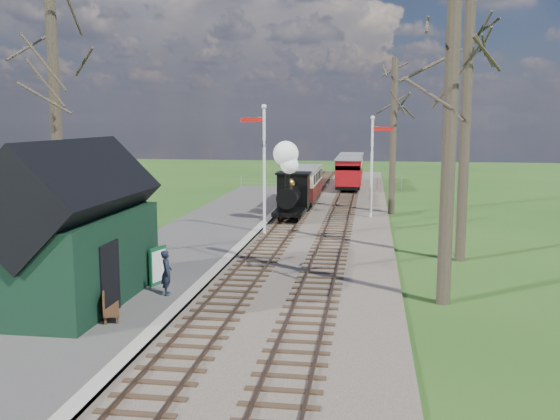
{
  "coord_description": "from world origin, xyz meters",
  "views": [
    {
      "loc": [
        4.24,
        -12.8,
        5.55
      ],
      "look_at": [
        0.36,
        13.83,
        1.6
      ],
      "focal_mm": 40.0,
      "sensor_mm": 36.0,
      "label": 1
    }
  ],
  "objects_px": {
    "coach": "(303,184)",
    "bench": "(107,304)",
    "red_carriage_b": "(351,167)",
    "sign_board": "(158,266)",
    "red_carriage_a": "(349,173)",
    "semaphore_far": "(373,159)",
    "person": "(167,273)",
    "station_shed": "(73,232)",
    "locomotive": "(291,186)",
    "semaphore_near": "(263,160)"
  },
  "relations": [
    {
      "from": "station_shed",
      "to": "sign_board",
      "type": "relative_size",
      "value": 5.12
    },
    {
      "from": "bench",
      "to": "coach",
      "type": "bearing_deg",
      "value": 83.39
    },
    {
      "from": "semaphore_far",
      "to": "red_carriage_b",
      "type": "bearing_deg",
      "value": 95.47
    },
    {
      "from": "semaphore_near",
      "to": "sign_board",
      "type": "distance_m",
      "value": 10.33
    },
    {
      "from": "semaphore_near",
      "to": "sign_board",
      "type": "height_order",
      "value": "semaphore_near"
    },
    {
      "from": "locomotive",
      "to": "bench",
      "type": "distance_m",
      "value": 18.0
    },
    {
      "from": "semaphore_far",
      "to": "locomotive",
      "type": "bearing_deg",
      "value": -160.4
    },
    {
      "from": "coach",
      "to": "red_carriage_a",
      "type": "distance_m",
      "value": 8.93
    },
    {
      "from": "red_carriage_a",
      "to": "red_carriage_b",
      "type": "distance_m",
      "value": 5.5
    },
    {
      "from": "red_carriage_a",
      "to": "sign_board",
      "type": "relative_size",
      "value": 3.97
    },
    {
      "from": "person",
      "to": "red_carriage_b",
      "type": "bearing_deg",
      "value": -24.47
    },
    {
      "from": "semaphore_near",
      "to": "red_carriage_a",
      "type": "bearing_deg",
      "value": 79.96
    },
    {
      "from": "semaphore_far",
      "to": "station_shed",
      "type": "bearing_deg",
      "value": -115.72
    },
    {
      "from": "semaphore_near",
      "to": "semaphore_far",
      "type": "distance_m",
      "value": 7.91
    },
    {
      "from": "semaphore_near",
      "to": "sign_board",
      "type": "relative_size",
      "value": 5.05
    },
    {
      "from": "sign_board",
      "to": "bench",
      "type": "distance_m",
      "value": 3.53
    },
    {
      "from": "sign_board",
      "to": "person",
      "type": "bearing_deg",
      "value": -59.49
    },
    {
      "from": "semaphore_far",
      "to": "red_carriage_b",
      "type": "distance_m",
      "value": 18.72
    },
    {
      "from": "station_shed",
      "to": "semaphore_far",
      "type": "distance_m",
      "value": 20.01
    },
    {
      "from": "bench",
      "to": "semaphore_near",
      "type": "bearing_deg",
      "value": 81.49
    },
    {
      "from": "red_carriage_b",
      "to": "bench",
      "type": "height_order",
      "value": "red_carriage_b"
    },
    {
      "from": "coach",
      "to": "red_carriage_a",
      "type": "bearing_deg",
      "value": 73.06
    },
    {
      "from": "red_carriage_b",
      "to": "bench",
      "type": "xyz_separation_m",
      "value": [
        -5.36,
        -37.84,
        -0.86
      ]
    },
    {
      "from": "red_carriage_b",
      "to": "sign_board",
      "type": "xyz_separation_m",
      "value": [
        -5.14,
        -34.32,
        -0.63
      ]
    },
    {
      "from": "semaphore_near",
      "to": "locomotive",
      "type": "bearing_deg",
      "value": 80.32
    },
    {
      "from": "red_carriage_b",
      "to": "sign_board",
      "type": "distance_m",
      "value": 34.71
    },
    {
      "from": "coach",
      "to": "bench",
      "type": "relative_size",
      "value": 4.57
    },
    {
      "from": "semaphore_far",
      "to": "bench",
      "type": "height_order",
      "value": "semaphore_far"
    },
    {
      "from": "station_shed",
      "to": "coach",
      "type": "height_order",
      "value": "station_shed"
    },
    {
      "from": "red_carriage_a",
      "to": "person",
      "type": "bearing_deg",
      "value": -98.48
    },
    {
      "from": "red_carriage_b",
      "to": "person",
      "type": "height_order",
      "value": "red_carriage_b"
    },
    {
      "from": "sign_board",
      "to": "bench",
      "type": "relative_size",
      "value": 0.83
    },
    {
      "from": "semaphore_near",
      "to": "person",
      "type": "xyz_separation_m",
      "value": [
        -1.1,
        -10.93,
        -2.73
      ]
    },
    {
      "from": "person",
      "to": "bench",
      "type": "bearing_deg",
      "value": 142.13
    },
    {
      "from": "station_shed",
      "to": "red_carriage_a",
      "type": "distance_m",
      "value": 31.81
    },
    {
      "from": "semaphore_near",
      "to": "red_carriage_a",
      "type": "distance_m",
      "value": 19.45
    },
    {
      "from": "locomotive",
      "to": "bench",
      "type": "bearing_deg",
      "value": -98.8
    },
    {
      "from": "semaphore_far",
      "to": "person",
      "type": "relative_size",
      "value": 4.14
    },
    {
      "from": "semaphore_near",
      "to": "coach",
      "type": "distance_m",
      "value": 10.75
    },
    {
      "from": "red_carriage_a",
      "to": "person",
      "type": "distance_m",
      "value": 30.3
    },
    {
      "from": "locomotive",
      "to": "sign_board",
      "type": "distance_m",
      "value": 14.49
    },
    {
      "from": "semaphore_far",
      "to": "locomotive",
      "type": "relative_size",
      "value": 1.36
    },
    {
      "from": "red_carriage_a",
      "to": "bench",
      "type": "xyz_separation_m",
      "value": [
        -5.36,
        -32.34,
        -0.86
      ]
    },
    {
      "from": "semaphore_far",
      "to": "coach",
      "type": "bearing_deg",
      "value": 134.2
    },
    {
      "from": "semaphore_near",
      "to": "person",
      "type": "height_order",
      "value": "semaphore_near"
    },
    {
      "from": "red_carriage_b",
      "to": "bench",
      "type": "distance_m",
      "value": 38.22
    },
    {
      "from": "sign_board",
      "to": "person",
      "type": "height_order",
      "value": "person"
    },
    {
      "from": "semaphore_near",
      "to": "red_carriage_b",
      "type": "xyz_separation_m",
      "value": [
        3.37,
        24.54,
        -2.18
      ]
    },
    {
      "from": "station_shed",
      "to": "coach",
      "type": "bearing_deg",
      "value": 79.19
    },
    {
      "from": "coach",
      "to": "sign_board",
      "type": "bearing_deg",
      "value": -97.14
    }
  ]
}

